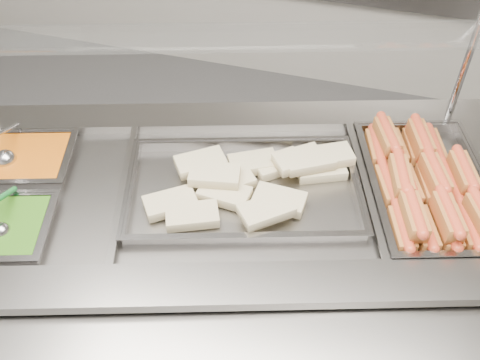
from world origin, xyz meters
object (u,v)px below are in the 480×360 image
(sneeze_guard, at_px, (220,40))
(pan_wraps, at_px, (243,191))
(pan_hotdogs, at_px, (426,192))
(serving_spoon, at_px, (2,225))
(ladle, at_px, (6,158))
(steam_counter, at_px, (226,274))

(sneeze_guard, xyz_separation_m, pan_wraps, (0.13, -0.19, -0.40))
(sneeze_guard, height_order, pan_hotdogs, sneeze_guard)
(pan_wraps, relative_size, serving_spoon, 4.37)
(serving_spoon, bearing_deg, ladle, 121.81)
(ladle, xyz_separation_m, serving_spoon, (0.16, -0.25, 0.00))
(sneeze_guard, relative_size, pan_hotdogs, 2.65)
(pan_wraps, bearing_deg, steam_counter, -162.20)
(steam_counter, xyz_separation_m, serving_spoon, (-0.55, -0.34, 0.47))
(pan_wraps, distance_m, serving_spoon, 0.71)
(pan_hotdogs, bearing_deg, sneeze_guard, 178.52)
(pan_hotdogs, bearing_deg, pan_wraps, -162.20)
(pan_wraps, bearing_deg, sneeze_guard, 123.14)
(sneeze_guard, height_order, ladle, sneeze_guard)
(pan_hotdogs, height_order, ladle, ladle)
(ladle, bearing_deg, pan_hotdogs, 12.10)
(steam_counter, height_order, pan_hotdogs, pan_hotdogs)
(pan_wraps, height_order, serving_spoon, serving_spoon)
(steam_counter, xyz_separation_m, ladle, (-0.71, -0.09, 0.47))
(sneeze_guard, distance_m, serving_spoon, 0.82)
(serving_spoon, bearing_deg, sneeze_guard, 48.73)
(pan_wraps, distance_m, ladle, 0.77)
(pan_wraps, bearing_deg, pan_hotdogs, 17.80)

